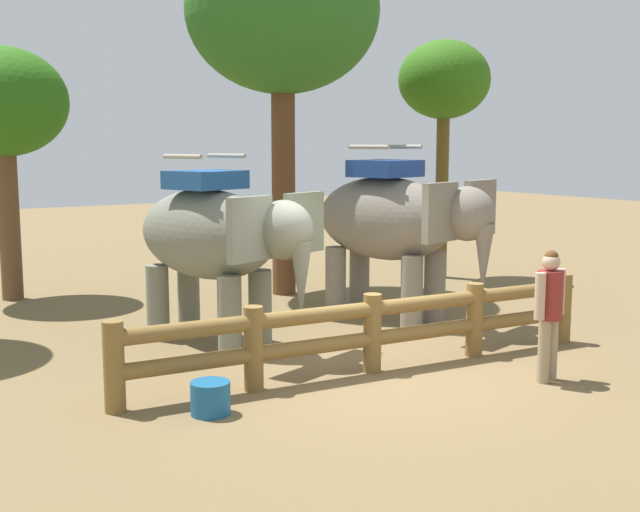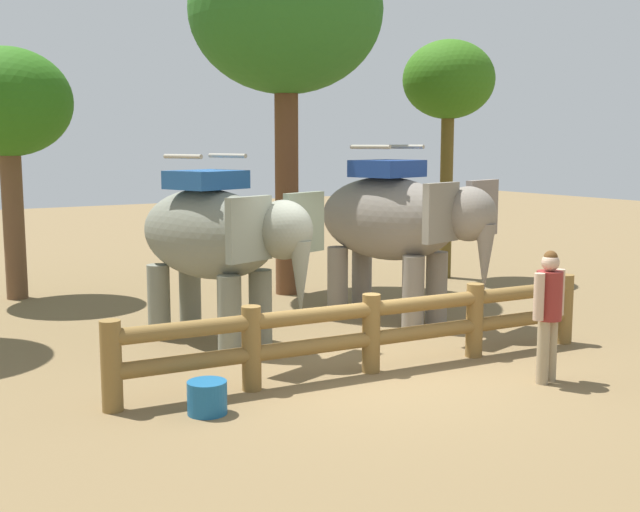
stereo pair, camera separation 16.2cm
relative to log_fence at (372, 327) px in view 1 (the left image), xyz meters
The scene contains 9 objects.
ground_plane 0.64m from the log_fence, 90.00° to the right, with size 60.00×60.00×0.00m, color brown.
log_fence is the anchor object (origin of this frame).
elephant_near_left 2.82m from the log_fence, 114.57° to the left, with size 2.34×3.40×2.85m.
elephant_center 3.34m from the log_fence, 46.91° to the left, with size 2.32×3.56×2.98m.
tourist_woman_in_black 2.27m from the log_fence, 43.32° to the right, with size 0.59×0.38×1.69m.
tree_far_left 7.52m from the log_fence, 71.76° to the left, with size 3.75×3.75×7.13m.
tree_back_center 8.86m from the log_fence, 110.76° to the left, with size 2.42×2.42×4.81m.
tree_far_right 8.62m from the log_fence, 42.48° to the left, with size 2.01×2.01×5.23m.
feed_bucket 2.58m from the log_fence, behind, with size 0.45×0.45×0.37m.
Camera 1 is at (-6.14, -8.14, 3.03)m, focal length 45.07 mm.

